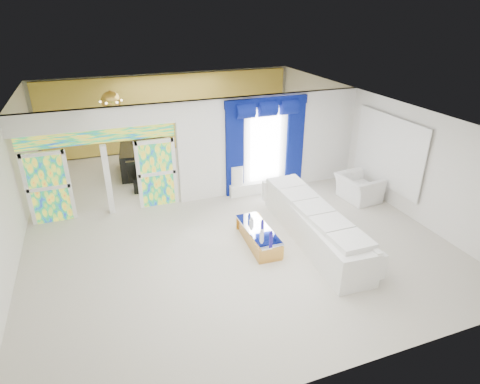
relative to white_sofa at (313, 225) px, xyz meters
name	(u,v)px	position (x,y,z in m)	size (l,w,h in m)	color
floor	(216,211)	(-1.85, 2.28, -0.41)	(12.00, 12.00, 0.00)	#B7AF9E
dividing_wall	(271,143)	(0.30, 3.28, 1.09)	(5.70, 0.18, 3.00)	white
dividing_header	(95,119)	(-4.70, 3.28, 2.31)	(4.30, 0.18, 0.55)	white
stained_panel_left	(49,188)	(-6.12, 3.28, 0.59)	(0.95, 0.04, 2.00)	#994C3F
stained_panel_right	(157,173)	(-3.27, 3.28, 0.59)	(0.95, 0.04, 2.00)	#994C3F
stained_transom	(98,137)	(-4.70, 3.28, 1.84)	(4.00, 0.05, 0.35)	#994C3F
window_pane	(265,146)	(0.05, 3.18, 1.04)	(1.00, 0.02, 2.30)	white
blue_drape_left	(235,152)	(-0.95, 3.15, 0.99)	(0.55, 0.10, 2.80)	#030F49
blue_drape_right	(295,145)	(1.05, 3.15, 0.99)	(0.55, 0.10, 2.80)	#030F49
blue_pelmet	(267,102)	(0.05, 3.15, 2.41)	(2.60, 0.12, 0.25)	#030F49
wall_mirror	(388,151)	(3.09, 1.28, 1.14)	(0.04, 2.70, 1.90)	white
gold_curtains	(170,112)	(-1.85, 8.18, 1.09)	(9.70, 0.12, 2.90)	#B3772A
white_sofa	(313,225)	(0.00, 0.00, 0.00)	(0.93, 4.33, 0.82)	white
coffee_table	(258,236)	(-1.35, 0.30, -0.22)	(0.58, 1.74, 0.39)	#C48B3D
console_table	(246,189)	(-0.60, 3.07, -0.23)	(1.09, 0.35, 0.36)	silver
table_lamp	(237,176)	(-0.90, 3.07, 0.24)	(0.36, 0.36, 0.58)	white
armchair	(358,188)	(2.42, 1.53, -0.03)	(1.18, 1.03, 0.77)	white
grand_piano	(141,160)	(-3.40, 5.98, 0.04)	(1.36, 1.79, 0.90)	black
piano_bench	(149,186)	(-3.40, 4.38, -0.25)	(0.96, 0.37, 0.32)	black
tv_console	(52,182)	(-6.26, 5.21, -0.04)	(0.51, 0.47, 0.75)	#A37E51
chandelier	(111,101)	(-4.15, 5.68, 2.24)	(0.60, 0.60, 0.60)	gold
decanters	(260,229)	(-1.35, 0.18, 0.07)	(0.24, 1.22, 0.25)	silver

